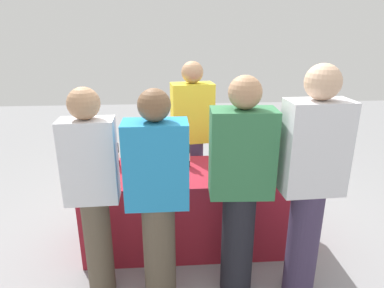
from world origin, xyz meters
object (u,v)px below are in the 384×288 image
wine_bottle_0 (115,154)px  wine_bottle_1 (147,154)px  ice_bucket (268,159)px  guest_0 (93,189)px  wine_bottle_2 (186,155)px  wine_glass_1 (213,167)px  wine_bottle_3 (228,152)px  guest_1 (157,195)px  guest_2 (240,185)px  wine_glass_2 (245,165)px  wine_bottle_5 (271,154)px  wine_glass_0 (132,167)px  guest_3 (310,180)px  server_pouring (192,134)px  wine_bottle_4 (248,153)px

wine_bottle_0 → wine_bottle_1: 0.29m
ice_bucket → guest_0: 1.52m
wine_bottle_2 → wine_glass_1: wine_bottle_2 is taller
wine_bottle_0 → wine_bottle_3: size_ratio=0.99×
guest_1 → guest_2: size_ratio=0.96×
wine_bottle_0 → wine_glass_2: (1.13, -0.26, -0.02)m
wine_bottle_5 → ice_bucket: 0.12m
wine_bottle_1 → wine_glass_0: wine_bottle_1 is taller
ice_bucket → wine_glass_0: bearing=-176.0°
wine_bottle_5 → guest_2: bearing=-121.2°
wine_glass_2 → guest_2: (-0.15, -0.52, 0.07)m
wine_bottle_3 → wine_bottle_2: bearing=-175.3°
wine_bottle_1 → guest_3: bearing=-35.9°
wine_bottle_3 → guest_2: 0.77m
wine_glass_2 → server_pouring: size_ratio=0.08×
wine_bottle_3 → wine_glass_2: size_ratio=2.52×
wine_bottle_0 → wine_bottle_3: 1.02m
guest_2 → wine_bottle_0: bearing=144.4°
wine_bottle_1 → wine_bottle_2: 0.35m
wine_glass_0 → guest_1: 0.61m
wine_glass_2 → ice_bucket: 0.25m
wine_bottle_1 → wine_bottle_4: size_ratio=1.04×
wine_bottle_3 → guest_3: (0.43, -0.84, 0.09)m
wine_glass_1 → wine_glass_2: (0.28, 0.06, -0.01)m
wine_glass_1 → guest_0: guest_0 is taller
wine_bottle_2 → guest_1: size_ratio=0.19×
ice_bucket → guest_2: guest_2 is taller
guest_3 → wine_bottle_0: bearing=147.4°
wine_bottle_3 → guest_2: (-0.04, -0.76, 0.04)m
wine_bottle_4 → wine_glass_0: bearing=-168.4°
guest_0 → wine_bottle_5: bearing=22.8°
wine_bottle_0 → server_pouring: size_ratio=0.19×
guest_3 → wine_glass_0: bearing=152.7°
wine_glass_1 → server_pouring: 0.79m
server_pouring → guest_2: guest_2 is taller
wine_glass_0 → guest_2: bearing=-33.1°
wine_bottle_4 → guest_0: guest_0 is taller
wine_bottle_2 → wine_glass_1: 0.35m
guest_2 → guest_3: bearing=-5.6°
guest_0 → guest_2: 1.03m
wine_bottle_0 → guest_0: size_ratio=0.20×
wine_bottle_5 → guest_3: guest_3 is taller
wine_bottle_3 → wine_bottle_4: (0.19, -0.03, -0.01)m
guest_0 → guest_1: size_ratio=1.00×
wine_glass_1 → ice_bucket: 0.53m
wine_bottle_0 → server_pouring: 0.86m
wine_bottle_0 → ice_bucket: bearing=-7.2°
guest_0 → wine_bottle_3: bearing=32.0°
wine_glass_1 → guest_1: (-0.45, -0.50, 0.02)m
wine_bottle_2 → wine_glass_0: wine_bottle_2 is taller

